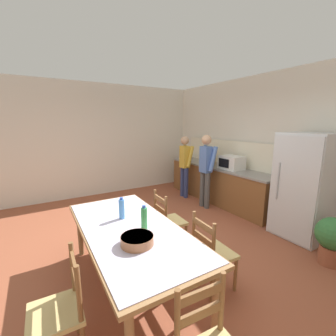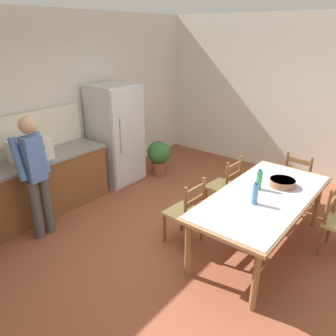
% 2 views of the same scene
% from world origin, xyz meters
% --- Properties ---
extents(ground_plane, '(8.32, 8.32, 0.00)m').
position_xyz_m(ground_plane, '(0.00, 0.00, 0.00)').
color(ground_plane, brown).
extents(wall_back, '(6.52, 0.12, 2.90)m').
position_xyz_m(wall_back, '(0.00, 2.66, 1.45)').
color(wall_back, silver).
rests_on(wall_back, ground).
extents(wall_left, '(0.12, 5.20, 2.90)m').
position_xyz_m(wall_left, '(-3.26, 0.00, 1.45)').
color(wall_left, silver).
rests_on(wall_left, ground).
extents(kitchen_counter, '(3.07, 0.66, 0.88)m').
position_xyz_m(kitchen_counter, '(-1.14, 2.23, 0.44)').
color(kitchen_counter, brown).
rests_on(kitchen_counter, ground).
extents(counter_splashback, '(3.03, 0.03, 0.60)m').
position_xyz_m(counter_splashback, '(-1.14, 2.54, 1.18)').
color(counter_splashback, '#EFE8CB').
rests_on(counter_splashback, kitchen_counter).
extents(refrigerator, '(0.77, 0.73, 1.76)m').
position_xyz_m(refrigerator, '(0.89, 2.19, 0.88)').
color(refrigerator, silver).
rests_on(refrigerator, ground).
extents(microwave, '(0.50, 0.39, 0.30)m').
position_xyz_m(microwave, '(-0.72, 2.21, 1.03)').
color(microwave, white).
rests_on(microwave, kitchen_counter).
extents(paper_bag, '(0.24, 0.16, 0.36)m').
position_xyz_m(paper_bag, '(-1.42, 2.20, 1.06)').
color(paper_bag, tan).
rests_on(paper_bag, kitchen_counter).
extents(dining_table, '(2.20, 1.03, 0.75)m').
position_xyz_m(dining_table, '(0.54, -0.73, 0.69)').
color(dining_table, olive).
rests_on(dining_table, ground).
extents(bottle_near_centre, '(0.07, 0.07, 0.27)m').
position_xyz_m(bottle_near_centre, '(0.27, -0.73, 0.88)').
color(bottle_near_centre, '#4C8ED6').
rests_on(bottle_near_centre, dining_table).
extents(bottle_off_centre, '(0.07, 0.07, 0.27)m').
position_xyz_m(bottle_off_centre, '(0.65, -0.61, 0.88)').
color(bottle_off_centre, green).
rests_on(bottle_off_centre, dining_table).
extents(serving_bowl, '(0.32, 0.32, 0.09)m').
position_xyz_m(serving_bowl, '(0.92, -0.81, 0.81)').
color(serving_bowl, '#9E6642').
rests_on(serving_bowl, dining_table).
extents(chair_side_near_right, '(0.43, 0.42, 0.91)m').
position_xyz_m(chair_side_near_right, '(1.02, -1.53, 0.44)').
color(chair_side_near_right, brown).
rests_on(chair_side_near_right, ground).
extents(chair_side_far_right, '(0.44, 0.42, 0.91)m').
position_xyz_m(chair_side_far_right, '(1.04, 0.06, 0.44)').
color(chair_side_far_right, brown).
rests_on(chair_side_far_right, ground).
extents(chair_side_far_left, '(0.44, 0.42, 0.91)m').
position_xyz_m(chair_side_far_left, '(0.05, 0.07, 0.44)').
color(chair_side_far_left, brown).
rests_on(chair_side_far_left, ground).
extents(person_at_sink, '(0.40, 0.27, 1.58)m').
position_xyz_m(person_at_sink, '(-1.82, 1.71, 0.89)').
color(person_at_sink, navy).
rests_on(person_at_sink, ground).
extents(person_at_counter, '(0.41, 0.29, 1.65)m').
position_xyz_m(person_at_counter, '(-0.99, 1.69, 0.93)').
color(person_at_counter, '#4C4C4C').
rests_on(person_at_counter, ground).
extents(potted_plant, '(0.44, 0.44, 0.67)m').
position_xyz_m(potted_plant, '(1.55, 1.76, 0.39)').
color(potted_plant, brown).
rests_on(potted_plant, ground).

